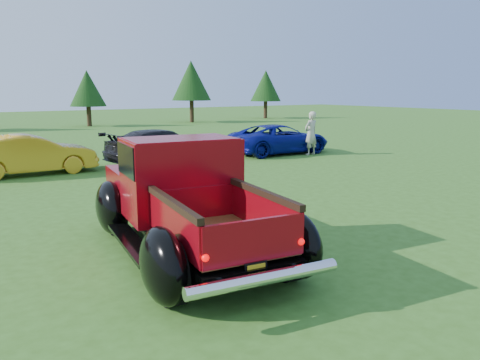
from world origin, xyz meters
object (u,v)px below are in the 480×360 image
Objects in this scene: tree_far_east at (266,86)px; pickup_truck at (181,196)px; show_car_blue at (279,139)px; show_car_yellow at (32,155)px; show_car_grey at (163,146)px; tree_east at (191,81)px; tree_mid_right at (87,88)px; spectator at (311,133)px.

tree_far_east is 39.84m from pickup_truck.
pickup_truck reaches higher than show_car_blue.
show_car_grey is (4.84, -0.19, -0.01)m from show_car_yellow.
tree_mid_right is at bearing 176.82° from tree_east.
tree_mid_right is at bearing -14.40° from show_car_grey.
tree_east is at bearing -111.59° from spectator.
tree_east is (9.00, -0.50, 0.68)m from tree_mid_right.
tree_far_east is 26.72m from show_car_blue.
tree_east is at bearing 69.14° from pickup_truck.
tree_mid_right is 21.38m from show_car_blue.
show_car_blue is at bearing -83.25° from tree_mid_right.
show_car_blue is at bearing -107.51° from tree_east.
show_car_yellow reaches higher than show_car_blue.
tree_far_east is at bearing -49.75° from show_car_yellow.
pickup_truck is 13.27m from spectator.
pickup_truck is at bearing 151.45° from show_car_grey.
show_car_blue is (9.67, 9.19, -0.31)m from pickup_truck.
spectator is at bearing -122.69° from tree_far_east.
show_car_grey is at bearing -120.98° from tree_east.
pickup_truck reaches higher than show_car_yellow.
pickup_truck is at bearing -173.91° from show_car_yellow.
tree_mid_right is 22.18m from show_car_yellow.
spectator is (0.89, -1.16, 0.30)m from show_car_blue.
show_car_grey is (-21.16, -21.25, -2.57)m from tree_far_east.
show_car_blue is (-6.50, -20.61, -2.99)m from tree_east.
tree_east is 9.06m from tree_far_east.
tree_east is at bearing -173.66° from tree_far_east.
tree_mid_right reaches higher than spectator.
show_car_yellow is at bearing -111.26° from tree_mid_right.
tree_east is 0.93× the size of pickup_truck.
pickup_truck is 1.20× the size of show_car_blue.
spectator is (3.39, -22.26, -2.00)m from tree_mid_right.
tree_east is 34.01m from pickup_truck.
spectator is at bearing -108.77° from show_car_grey.
tree_east is 1.15× the size of show_car_grey.
show_car_yellow is 11.52m from spectator.
show_car_yellow is 4.85m from show_car_grey.
show_car_blue is at bearing -125.65° from tree_far_east.
pickup_truck is at bearing -118.49° from tree_east.
pickup_truck is (-25.17, -30.80, -2.27)m from tree_far_east.
pickup_truck is 1.37× the size of show_car_yellow.
show_car_yellow is at bearing -130.28° from tree_east.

